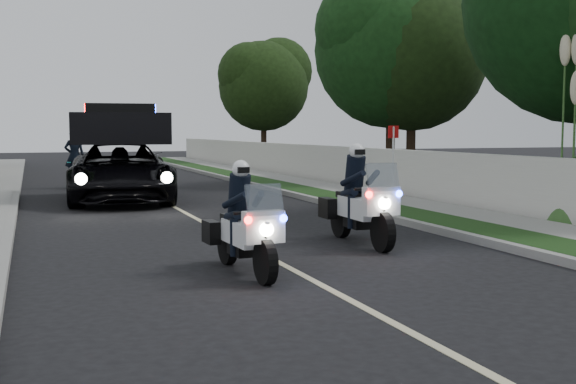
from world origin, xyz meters
The scene contains 16 objects.
ground centered at (0.00, 0.00, 0.00)m, with size 120.00×120.00×0.00m, color black.
curb_right centered at (4.10, 10.00, 0.07)m, with size 0.20×60.00×0.15m, color gray.
grass_verge centered at (4.80, 10.00, 0.08)m, with size 1.20×60.00×0.16m, color #193814.
sidewalk_right centered at (6.10, 10.00, 0.08)m, with size 1.40×60.00×0.16m, color gray.
property_wall centered at (7.10, 10.00, 0.75)m, with size 0.22×60.00×1.50m, color beige.
curb_left centered at (-4.10, 10.00, 0.07)m, with size 0.20×60.00×0.15m, color gray.
lane_marking centered at (0.00, 10.00, 0.00)m, with size 0.12×50.00×0.01m, color #BFB78C.
police_moto_left centered at (-0.75, -0.87, 0.00)m, with size 0.69×1.96×1.67m, color white, non-canonical shape.
police_moto_right centered at (2.01, 0.97, 0.00)m, with size 0.77×2.19×1.86m, color silver, non-canonical shape.
police_suv centered at (-1.17, 10.52, 0.00)m, with size 2.89×6.24×3.04m, color black.
bicycle centered at (-2.16, 15.83, 0.00)m, with size 0.66×1.88×0.98m, color black.
cyclist centered at (-2.16, 15.83, 0.00)m, with size 0.69×0.46×1.93m, color black.
sign_post centered at (6.00, 7.07, 0.00)m, with size 0.36×0.36×2.30m, color red, non-canonical shape.
tree_right_c centered at (10.32, 13.61, 0.00)m, with size 5.75×5.75×9.58m, color black, non-canonical shape.
tree_right_d centered at (9.70, 14.13, 0.00)m, with size 6.03×6.03×10.04m, color #173E14, non-canonical shape.
tree_right_e centered at (10.30, 32.03, 0.00)m, with size 5.67×5.67×9.45m, color #1C3611, non-canonical shape.
Camera 1 is at (-3.65, -10.70, 2.10)m, focal length 44.09 mm.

